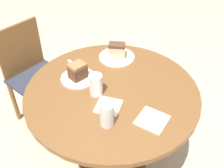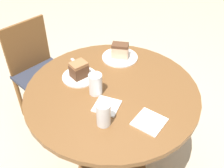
{
  "view_description": "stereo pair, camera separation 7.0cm",
  "coord_description": "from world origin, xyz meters",
  "px_view_note": "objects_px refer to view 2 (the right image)",
  "views": [
    {
      "loc": [
        -0.91,
        -0.67,
        1.73
      ],
      "look_at": [
        0.0,
        0.0,
        0.81
      ],
      "focal_mm": 42.0,
      "sensor_mm": 36.0,
      "label": 1
    },
    {
      "loc": [
        -0.87,
        -0.72,
        1.73
      ],
      "look_at": [
        0.0,
        0.0,
        0.81
      ],
      "focal_mm": 42.0,
      "sensor_mm": 36.0,
      "label": 2
    }
  ],
  "objects_px": {
    "plate_near": "(80,77)",
    "glass_lemonade": "(104,115)",
    "glass_water": "(96,85)",
    "cake_slice_near": "(79,70)",
    "plate_far": "(120,57)",
    "cake_slice_far": "(120,50)",
    "chair": "(41,73)"
  },
  "relations": [
    {
      "from": "plate_near",
      "to": "glass_lemonade",
      "type": "xyz_separation_m",
      "value": [
        -0.19,
        -0.35,
        0.05
      ]
    },
    {
      "from": "glass_lemonade",
      "to": "glass_water",
      "type": "height_order",
      "value": "glass_lemonade"
    },
    {
      "from": "plate_near",
      "to": "glass_lemonade",
      "type": "relative_size",
      "value": 1.62
    },
    {
      "from": "cake_slice_near",
      "to": "glass_lemonade",
      "type": "bearing_deg",
      "value": -117.59
    },
    {
      "from": "plate_far",
      "to": "glass_lemonade",
      "type": "height_order",
      "value": "glass_lemonade"
    },
    {
      "from": "plate_far",
      "to": "glass_lemonade",
      "type": "bearing_deg",
      "value": -149.26
    },
    {
      "from": "plate_near",
      "to": "cake_slice_far",
      "type": "height_order",
      "value": "cake_slice_far"
    },
    {
      "from": "cake_slice_far",
      "to": "cake_slice_near",
      "type": "bearing_deg",
      "value": 170.33
    },
    {
      "from": "chair",
      "to": "plate_far",
      "type": "distance_m",
      "value": 0.76
    },
    {
      "from": "plate_far",
      "to": "glass_water",
      "type": "bearing_deg",
      "value": -162.22
    },
    {
      "from": "cake_slice_near",
      "to": "cake_slice_far",
      "type": "relative_size",
      "value": 0.85
    },
    {
      "from": "glass_lemonade",
      "to": "chair",
      "type": "bearing_deg",
      "value": 72.46
    },
    {
      "from": "chair",
      "to": "glass_lemonade",
      "type": "xyz_separation_m",
      "value": [
        -0.3,
        -0.96,
        0.38
      ]
    },
    {
      "from": "plate_far",
      "to": "cake_slice_near",
      "type": "xyz_separation_m",
      "value": [
        -0.32,
        0.05,
        0.05
      ]
    },
    {
      "from": "plate_near",
      "to": "glass_water",
      "type": "bearing_deg",
      "value": -103.5
    },
    {
      "from": "chair",
      "to": "plate_far",
      "type": "xyz_separation_m",
      "value": [
        0.2,
        -0.66,
        0.33
      ]
    },
    {
      "from": "chair",
      "to": "cake_slice_far",
      "type": "distance_m",
      "value": 0.79
    },
    {
      "from": "glass_water",
      "to": "chair",
      "type": "bearing_deg",
      "value": 78.42
    },
    {
      "from": "glass_lemonade",
      "to": "plate_far",
      "type": "bearing_deg",
      "value": 30.74
    },
    {
      "from": "cake_slice_far",
      "to": "glass_water",
      "type": "bearing_deg",
      "value": -162.22
    },
    {
      "from": "glass_lemonade",
      "to": "glass_water",
      "type": "distance_m",
      "value": 0.23
    },
    {
      "from": "cake_slice_near",
      "to": "cake_slice_far",
      "type": "height_order",
      "value": "same"
    },
    {
      "from": "cake_slice_near",
      "to": "glass_lemonade",
      "type": "relative_size",
      "value": 0.84
    },
    {
      "from": "chair",
      "to": "cake_slice_far",
      "type": "height_order",
      "value": "cake_slice_far"
    },
    {
      "from": "cake_slice_far",
      "to": "glass_water",
      "type": "height_order",
      "value": "glass_water"
    },
    {
      "from": "cake_slice_far",
      "to": "glass_water",
      "type": "relative_size",
      "value": 1.02
    },
    {
      "from": "cake_slice_far",
      "to": "plate_near",
      "type": "bearing_deg",
      "value": 170.33
    },
    {
      "from": "cake_slice_far",
      "to": "chair",
      "type": "bearing_deg",
      "value": 106.95
    },
    {
      "from": "plate_far",
      "to": "glass_water",
      "type": "relative_size",
      "value": 1.89
    },
    {
      "from": "chair",
      "to": "glass_lemonade",
      "type": "bearing_deg",
      "value": -103.82
    },
    {
      "from": "plate_far",
      "to": "cake_slice_near",
      "type": "height_order",
      "value": "cake_slice_near"
    },
    {
      "from": "cake_slice_far",
      "to": "glass_lemonade",
      "type": "distance_m",
      "value": 0.59
    }
  ]
}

